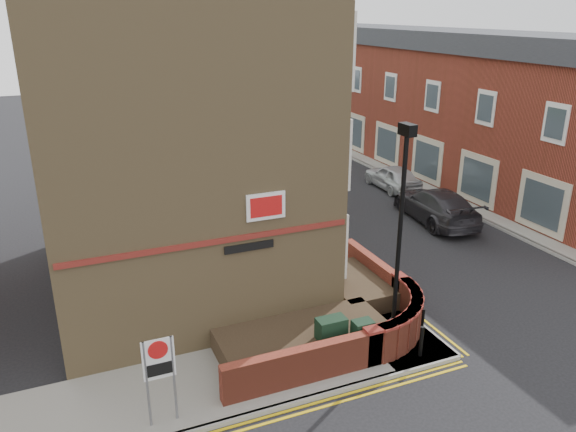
# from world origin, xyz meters

# --- Properties ---
(ground) EXTENTS (120.00, 120.00, 0.00)m
(ground) POSITION_xyz_m (0.00, 0.00, 0.00)
(ground) COLOR black
(ground) RESTS_ON ground
(pavement_corner) EXTENTS (13.00, 3.00, 0.12)m
(pavement_corner) POSITION_xyz_m (-3.50, 1.50, 0.06)
(pavement_corner) COLOR gray
(pavement_corner) RESTS_ON ground
(pavement_main) EXTENTS (2.00, 32.00, 0.12)m
(pavement_main) POSITION_xyz_m (2.00, 16.00, 0.06)
(pavement_main) COLOR gray
(pavement_main) RESTS_ON ground
(pavement_far) EXTENTS (4.00, 40.00, 0.12)m
(pavement_far) POSITION_xyz_m (13.00, 13.00, 0.06)
(pavement_far) COLOR gray
(pavement_far) RESTS_ON ground
(kerb_side) EXTENTS (13.00, 0.15, 0.12)m
(kerb_side) POSITION_xyz_m (-3.50, 0.00, 0.06)
(kerb_side) COLOR gray
(kerb_side) RESTS_ON ground
(kerb_main_near) EXTENTS (0.15, 32.00, 0.12)m
(kerb_main_near) POSITION_xyz_m (3.00, 16.00, 0.06)
(kerb_main_near) COLOR gray
(kerb_main_near) RESTS_ON ground
(kerb_main_far) EXTENTS (0.15, 40.00, 0.12)m
(kerb_main_far) POSITION_xyz_m (11.00, 13.00, 0.06)
(kerb_main_far) COLOR gray
(kerb_main_far) RESTS_ON ground
(yellow_lines_side) EXTENTS (13.00, 0.28, 0.01)m
(yellow_lines_side) POSITION_xyz_m (-3.50, -0.25, 0.01)
(yellow_lines_side) COLOR gold
(yellow_lines_side) RESTS_ON ground
(yellow_lines_main) EXTENTS (0.28, 32.00, 0.01)m
(yellow_lines_main) POSITION_xyz_m (3.25, 16.00, 0.01)
(yellow_lines_main) COLOR gold
(yellow_lines_main) RESTS_ON ground
(corner_building) EXTENTS (8.95, 10.40, 13.60)m
(corner_building) POSITION_xyz_m (-2.84, 8.00, 6.23)
(corner_building) COLOR olive
(corner_building) RESTS_ON ground
(garden_wall) EXTENTS (6.80, 6.00, 1.20)m
(garden_wall) POSITION_xyz_m (0.00, 2.50, 0.00)
(garden_wall) COLOR maroon
(garden_wall) RESTS_ON ground
(lamppost) EXTENTS (0.25, 0.50, 6.30)m
(lamppost) POSITION_xyz_m (1.60, 1.20, 3.34)
(lamppost) COLOR black
(lamppost) RESTS_ON pavement_corner
(utility_cabinet_large) EXTENTS (0.80, 0.45, 1.20)m
(utility_cabinet_large) POSITION_xyz_m (-0.30, 1.30, 0.72)
(utility_cabinet_large) COLOR black
(utility_cabinet_large) RESTS_ON pavement_corner
(utility_cabinet_small) EXTENTS (0.55, 0.40, 1.10)m
(utility_cabinet_small) POSITION_xyz_m (0.50, 1.00, 0.67)
(utility_cabinet_small) COLOR black
(utility_cabinet_small) RESTS_ON pavement_corner
(bollard_near) EXTENTS (0.11, 0.11, 0.90)m
(bollard_near) POSITION_xyz_m (2.00, 0.40, 0.57)
(bollard_near) COLOR black
(bollard_near) RESTS_ON pavement_corner
(bollard_far) EXTENTS (0.11, 0.11, 0.90)m
(bollard_far) POSITION_xyz_m (2.60, 1.20, 0.57)
(bollard_far) COLOR black
(bollard_far) RESTS_ON pavement_corner
(zone_sign) EXTENTS (0.72, 0.07, 2.20)m
(zone_sign) POSITION_xyz_m (-5.00, 0.50, 1.64)
(zone_sign) COLOR slate
(zone_sign) RESTS_ON pavement_corner
(far_terrace) EXTENTS (5.40, 30.40, 8.00)m
(far_terrace) POSITION_xyz_m (14.50, 17.00, 4.04)
(far_terrace) COLOR maroon
(far_terrace) RESTS_ON ground
(far_terrace_cream) EXTENTS (5.40, 12.40, 8.00)m
(far_terrace_cream) POSITION_xyz_m (14.50, 38.00, 4.05)
(far_terrace_cream) COLOR #BAB69A
(far_terrace_cream) RESTS_ON ground
(tree_near) EXTENTS (3.64, 3.65, 6.70)m
(tree_near) POSITION_xyz_m (2.00, 14.05, 4.70)
(tree_near) COLOR #382B1E
(tree_near) RESTS_ON pavement_main
(tree_mid) EXTENTS (4.03, 4.03, 7.42)m
(tree_mid) POSITION_xyz_m (2.00, 22.05, 5.20)
(tree_mid) COLOR #382B1E
(tree_mid) RESTS_ON pavement_main
(tree_far) EXTENTS (3.81, 3.81, 7.00)m
(tree_far) POSITION_xyz_m (2.00, 30.05, 4.91)
(tree_far) COLOR #382B1E
(tree_far) RESTS_ON pavement_main
(traffic_light_assembly) EXTENTS (0.20, 0.16, 4.20)m
(traffic_light_assembly) POSITION_xyz_m (2.40, 25.00, 2.78)
(traffic_light_assembly) COLOR black
(traffic_light_assembly) RESTS_ON pavement_main
(silver_car_near) EXTENTS (2.18, 3.92, 1.22)m
(silver_car_near) POSITION_xyz_m (3.60, 13.81, 0.61)
(silver_car_near) COLOR #929499
(silver_car_near) RESTS_ON ground
(red_car_main) EXTENTS (2.24, 4.64, 1.27)m
(red_car_main) POSITION_xyz_m (5.00, 16.47, 0.64)
(red_car_main) COLOR maroon
(red_car_main) RESTS_ON ground
(grey_car_far) EXTENTS (2.73, 5.42, 1.51)m
(grey_car_far) POSITION_xyz_m (9.00, 9.13, 0.75)
(grey_car_far) COLOR #2A282D
(grey_car_far) RESTS_ON ground
(silver_car_far) EXTENTS (1.69, 3.97, 1.34)m
(silver_car_far) POSITION_xyz_m (9.86, 14.00, 0.67)
(silver_car_far) COLOR silver
(silver_car_far) RESTS_ON ground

